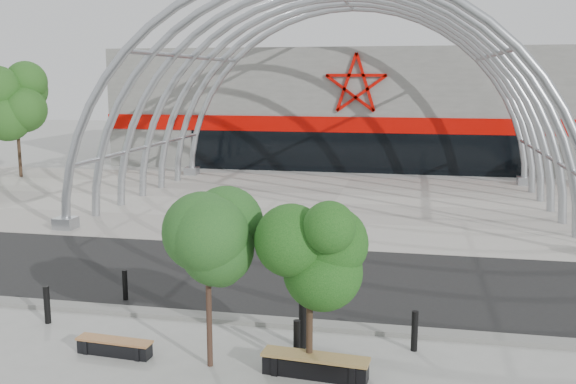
{
  "coord_description": "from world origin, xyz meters",
  "views": [
    {
      "loc": [
        3.81,
        -15.08,
        6.09
      ],
      "look_at": [
        0.0,
        4.0,
        2.6
      ],
      "focal_mm": 40.0,
      "sensor_mm": 36.0,
      "label": 1
    }
  ],
  "objects_px": {
    "street_tree_0": "(207,243)",
    "bollard_2": "(297,341)",
    "street_tree_1": "(310,239)",
    "bench_1": "(315,366)",
    "bench_0": "(115,347)"
  },
  "relations": [
    {
      "from": "bench_1",
      "to": "bollard_2",
      "type": "bearing_deg",
      "value": 127.26
    },
    {
      "from": "street_tree_1",
      "to": "bench_1",
      "type": "bearing_deg",
      "value": -39.67
    },
    {
      "from": "bench_0",
      "to": "bench_1",
      "type": "relative_size",
      "value": 0.78
    },
    {
      "from": "bench_0",
      "to": "bench_1",
      "type": "distance_m",
      "value": 4.54
    },
    {
      "from": "street_tree_0",
      "to": "bollard_2",
      "type": "height_order",
      "value": "street_tree_0"
    },
    {
      "from": "bench_0",
      "to": "bench_1",
      "type": "bearing_deg",
      "value": -2.13
    },
    {
      "from": "street_tree_1",
      "to": "bench_1",
      "type": "relative_size",
      "value": 1.77
    },
    {
      "from": "street_tree_0",
      "to": "bench_1",
      "type": "xyz_separation_m",
      "value": [
        2.28,
        -0.06,
        -2.48
      ]
    },
    {
      "from": "bollard_2",
      "to": "street_tree_1",
      "type": "bearing_deg",
      "value": -56.35
    },
    {
      "from": "bench_0",
      "to": "bollard_2",
      "type": "relative_size",
      "value": 1.92
    },
    {
      "from": "bollard_2",
      "to": "bench_0",
      "type": "bearing_deg",
      "value": -172.84
    },
    {
      "from": "bench_0",
      "to": "bench_1",
      "type": "height_order",
      "value": "bench_1"
    },
    {
      "from": "bench_0",
      "to": "bollard_2",
      "type": "bearing_deg",
      "value": 7.16
    },
    {
      "from": "street_tree_0",
      "to": "street_tree_1",
      "type": "xyz_separation_m",
      "value": [
        2.14,
        0.06,
        0.17
      ]
    },
    {
      "from": "bench_0",
      "to": "bench_1",
      "type": "xyz_separation_m",
      "value": [
        4.54,
        -0.17,
        0.05
      ]
    }
  ]
}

